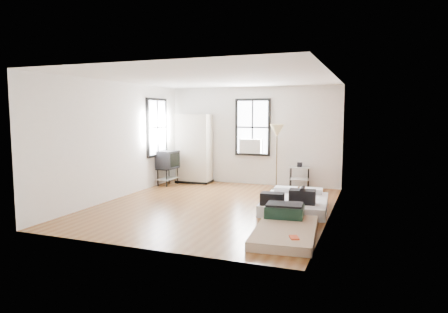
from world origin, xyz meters
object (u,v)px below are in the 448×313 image
at_px(mattress_bare, 285,226).
at_px(side_table, 300,171).
at_px(mattress_main, 295,203).
at_px(wardrobe, 194,149).
at_px(tv_stand, 168,161).
at_px(floor_lamp, 277,134).

distance_m(mattress_bare, side_table, 4.23).
height_order(mattress_main, side_table, side_table).
bearing_deg(mattress_bare, mattress_main, 90.21).
bearing_deg(wardrobe, mattress_main, -37.23).
height_order(mattress_main, tv_stand, tv_stand).
relative_size(wardrobe, tv_stand, 2.06).
xyz_separation_m(mattress_main, side_table, (-0.34, 2.45, 0.33)).
height_order(wardrobe, floor_lamp, wardrobe).
bearing_deg(side_table, floor_lamp, -145.09).
bearing_deg(mattress_main, wardrobe, 140.84).
distance_m(mattress_main, wardrobe, 4.28).
distance_m(mattress_bare, tv_stand, 5.38).
height_order(wardrobe, side_table, wardrobe).
relative_size(mattress_bare, wardrobe, 0.96).
bearing_deg(floor_lamp, wardrobe, 173.03).
distance_m(wardrobe, side_table, 3.17).
relative_size(mattress_bare, floor_lamp, 1.10).
bearing_deg(mattress_main, floor_lamp, 108.60).
relative_size(side_table, floor_lamp, 0.41).
bearing_deg(floor_lamp, mattress_main, -66.81).
relative_size(wardrobe, floor_lamp, 1.15).
bearing_deg(wardrobe, tv_stand, -128.30).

